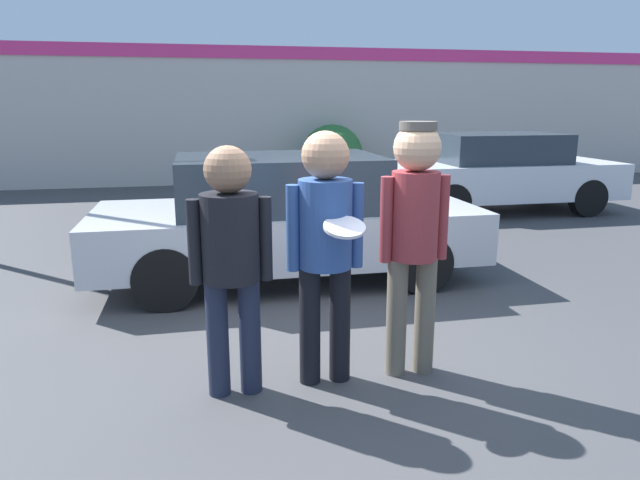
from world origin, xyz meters
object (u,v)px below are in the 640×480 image
Objects in this scene: person_middle_with_frisbee at (325,235)px; shrub at (332,155)px; person_left at (231,249)px; parked_car_far at (498,172)px; person_right at (414,225)px; parked_car_near at (285,218)px.

person_middle_with_frisbee is 10.09m from shrub.
parked_car_far is (5.24, 5.96, -0.30)m from person_left.
person_left is 0.41× the size of parked_car_far.
person_right is 1.25× the size of shrub.
parked_car_near is 5.62m from parked_car_far.
parked_car_near is at bearing -107.12° from shrub.
person_middle_with_frisbee is at bearing -103.36° from shrub.
parked_car_near is 1.01× the size of parked_car_far.
person_middle_with_frisbee is at bearing -179.42° from person_right.
person_left is at bearing -106.01° from parked_car_near.
person_middle_with_frisbee is 7.50m from parked_car_far.
person_middle_with_frisbee reaches higher than parked_car_near.
parked_car_near is at bearing 102.26° from person_right.
person_left is 2.72m from parked_car_near.
person_middle_with_frisbee is 0.43× the size of parked_car_far.
person_right is 7.12m from parked_car_far.
person_middle_with_frisbee is at bearing 3.57° from person_left.
person_right reaches higher than person_left.
person_right is at bearing 0.58° from person_middle_with_frisbee.
parked_car_far is at bearing 48.70° from person_left.
parked_car_far is (4.49, 3.37, 0.02)m from parked_car_near.
shrub is at bearing 73.17° from person_left.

